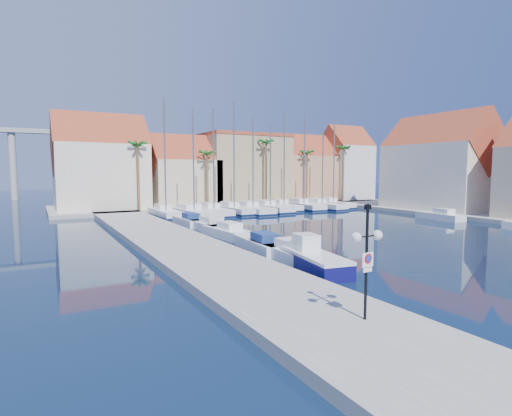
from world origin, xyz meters
The scene contains 33 objects.
ground centered at (0.00, 0.00, 0.00)m, with size 260.00×260.00×0.00m, color black.
quay_west centered at (-9.00, 13.50, 0.25)m, with size 6.00×77.00×0.50m, color gray.
shore_north centered at (10.00, 48.00, 0.25)m, with size 54.00×16.00×0.50m, color gray.
shore_east centered at (32.00, 15.00, 0.25)m, with size 12.00×60.00×0.50m, color gray.
lamp_post centered at (-8.07, -2.69, 3.23)m, with size 1.41×0.41×4.16m.
fishing_boat centered at (-4.11, 5.59, 0.66)m, with size 2.82×5.95×2.00m.
motorboat_west_0 centered at (-3.69, 8.69, 0.51)m, with size 2.55×7.42×1.40m.
motorboat_west_1 centered at (-3.92, 12.06, 0.51)m, with size 2.53×6.27×1.40m.
motorboat_west_2 centered at (-3.62, 18.75, 0.51)m, with size 2.40×6.26×1.40m.
motorboat_west_3 centered at (-3.36, 23.52, 0.51)m, with size 2.44×7.00×1.40m.
motorboat_west_4 centered at (-3.93, 27.73, 0.51)m, with size 1.87×5.71×1.40m.
motorboat_east_1 centered at (23.99, 17.77, 0.51)m, with size 2.38×5.98×1.40m.
sailboat_0 centered at (-4.08, 36.35, 0.65)m, with size 2.41×8.76×14.74m.
sailboat_1 centered at (-0.80, 35.44, 0.57)m, with size 3.84×11.92×13.37m.
sailboat_2 centered at (2.21, 35.84, 0.61)m, with size 2.95×9.67×13.87m.
sailboat_3 centered at (5.25, 36.13, 0.64)m, with size 2.88×9.17×14.97m.
sailboat_4 centered at (7.93, 35.65, 0.59)m, with size 3.20×10.30×12.96m.
sailboat_5 centered at (11.04, 36.27, 0.58)m, with size 2.75×10.08×12.33m.
sailboat_6 centered at (13.76, 36.75, 0.66)m, with size 2.51×8.41×14.49m.
sailboat_7 centered at (17.25, 36.61, 0.61)m, with size 3.20×9.79×14.16m.
sailboat_8 centered at (19.96, 35.78, 0.59)m, with size 3.23×9.86×12.87m.
sailboat_9 centered at (23.01, 36.76, 0.63)m, with size 2.78×9.02×14.22m.
building_0 centered at (-10.00, 47.00, 6.52)m, with size 12.30×9.00×13.50m.
building_1 centered at (2.00, 47.00, 5.30)m, with size 10.30×8.00×11.00m.
building_2 centered at (13.00, 48.00, 6.26)m, with size 14.20×10.20×11.50m.
building_3 centered at (25.00, 47.00, 5.86)m, with size 10.30×8.00×12.00m.
building_4 centered at (34.00, 46.00, 6.97)m, with size 8.30×8.00×14.00m.
building_6 centered at (32.00, 24.00, 6.52)m, with size 9.00×14.30×13.50m.
palm_0 centered at (-6.00, 42.00, 9.08)m, with size 2.60×2.60×10.15m.
palm_1 centered at (4.00, 42.00, 8.14)m, with size 2.60×2.60×9.15m.
palm_2 centered at (14.00, 42.00, 10.02)m, with size 2.60×2.60×11.15m.
palm_3 centered at (22.00, 42.00, 8.61)m, with size 2.60×2.60×9.65m.
palm_4 centered at (30.00, 42.00, 9.55)m, with size 2.60×2.60×10.65m.
Camera 1 is at (-18.24, -12.95, 5.81)m, focal length 28.00 mm.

